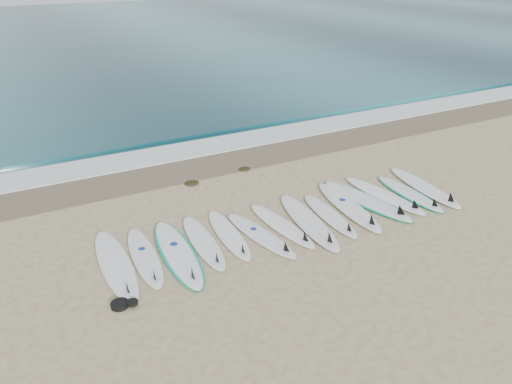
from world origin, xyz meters
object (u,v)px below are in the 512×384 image
surfboard_13 (425,188)px  leash_coil (123,304)px  surfboard_0 (116,265)px  surfboard_7 (309,222)px

surfboard_13 → leash_coil: (-8.24, -1.01, -0.01)m
surfboard_0 → surfboard_7: 4.34m
surfboard_7 → leash_coil: 4.61m
surfboard_0 → surfboard_13: 8.05m
surfboard_7 → surfboard_13: (3.72, 0.12, -0.00)m
leash_coil → surfboard_0: bearing=80.9°
surfboard_13 → leash_coil: 8.30m
surfboard_7 → surfboard_13: bearing=10.3°
surfboard_13 → surfboard_0: bearing=-174.7°
surfboard_7 → leash_coil: size_ratio=6.35×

